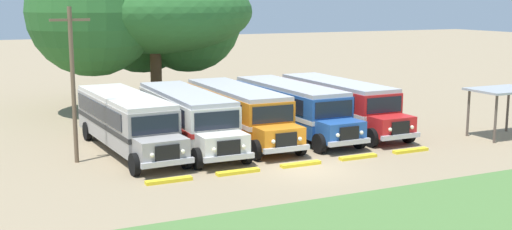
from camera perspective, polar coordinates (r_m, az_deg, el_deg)
name	(u,v)px	position (r m, az deg, el deg)	size (l,w,h in m)	color
ground_plane	(309,169)	(28.91, 4.73, -4.87)	(220.00, 220.00, 0.00)	#937F60
parked_bus_slot_0	(126,119)	(32.86, -11.51, -0.39)	(3.19, 10.91, 2.82)	#9E9993
parked_bus_slot_1	(187,116)	(33.49, -6.17, -0.05)	(2.81, 10.85, 2.82)	silver
parked_bus_slot_2	(238,110)	(34.94, -1.60, 0.43)	(2.79, 10.85, 2.82)	orange
parked_bus_slot_3	(292,106)	(36.36, 3.23, 0.80)	(2.82, 10.86, 2.82)	#23519E
parked_bus_slot_4	(339,102)	(38.00, 7.44, 1.14)	(2.75, 10.85, 2.82)	red
curb_wheelstop_0	(169,180)	(27.06, -7.79, -5.82)	(2.00, 0.36, 0.15)	yellow
curb_wheelstop_1	(238,172)	(28.13, -1.62, -5.11)	(2.00, 0.36, 0.15)	yellow
curb_wheelstop_2	(301,164)	(29.50, 4.02, -4.40)	(2.00, 0.36, 0.15)	yellow
curb_wheelstop_3	(358,157)	(31.14, 9.11, -3.73)	(2.00, 0.36, 0.15)	yellow
curb_wheelstop_4	(411,151)	(33.00, 13.65, -3.10)	(2.00, 0.36, 0.15)	yellow
broad_shade_tree	(145,15)	(46.58, -9.86, 8.82)	(15.94, 13.93, 11.06)	brown
utility_pole	(73,81)	(30.54, -16.05, 2.97)	(1.80, 0.20, 7.23)	brown
waiting_shelter	(503,93)	(37.75, 21.23, 1.81)	(3.60, 2.60, 2.72)	brown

